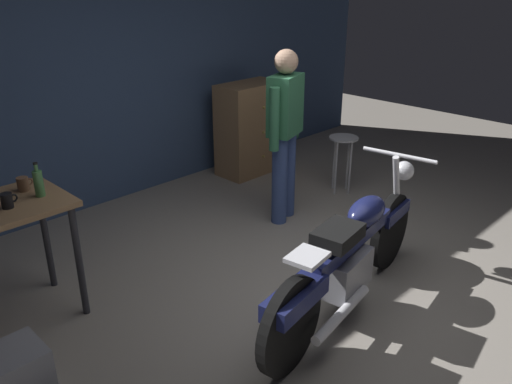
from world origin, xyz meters
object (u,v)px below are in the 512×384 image
object	(u,v)px
wooden_dresser	(250,129)
storage_bin	(7,380)
mug_brown_stoneware	(23,184)
mug_black_matte	(7,200)
shop_stool	(343,149)
person_standing	(285,130)
bottle	(39,183)
motorcycle	(350,255)

from	to	relation	value
wooden_dresser	storage_bin	xyz separation A→B (m)	(-3.65, -1.72, -0.38)
mug_brown_stoneware	mug_black_matte	xyz separation A→B (m)	(-0.19, -0.21, 0.00)
shop_stool	mug_brown_stoneware	world-z (taller)	mug_brown_stoneware
shop_stool	mug_black_matte	bearing A→B (deg)	177.93
mug_brown_stoneware	mug_black_matte	size ratio (longest dim) A/B	1.04
person_standing	mug_black_matte	world-z (taller)	person_standing
mug_black_matte	bottle	world-z (taller)	bottle
shop_stool	wooden_dresser	world-z (taller)	wooden_dresser
mug_brown_stoneware	mug_black_matte	bearing A→B (deg)	-132.18
motorcycle	wooden_dresser	xyz separation A→B (m)	(1.51, 2.55, 0.10)
storage_bin	mug_brown_stoneware	distance (m)	1.32
shop_stool	mug_black_matte	distance (m)	3.54
storage_bin	mug_brown_stoneware	xyz separation A→B (m)	(0.60, 0.88, 0.78)
shop_stool	motorcycle	bearing A→B (deg)	-142.59
person_standing	bottle	xyz separation A→B (m)	(-2.31, 0.16, 0.07)
motorcycle	wooden_dresser	bearing A→B (deg)	50.23
wooden_dresser	mug_brown_stoneware	distance (m)	3.19
person_standing	mug_black_matte	size ratio (longest dim) A/B	15.50
person_standing	bottle	world-z (taller)	person_standing
shop_stool	mug_brown_stoneware	xyz separation A→B (m)	(-3.32, 0.34, 0.45)
storage_bin	mug_black_matte	xyz separation A→B (m)	(0.41, 0.66, 0.78)
motorcycle	mug_brown_stoneware	xyz separation A→B (m)	(-1.53, 1.70, 0.50)
bottle	mug_black_matte	bearing A→B (deg)	-170.76
storage_bin	wooden_dresser	bearing A→B (deg)	25.28
mug_brown_stoneware	storage_bin	bearing A→B (deg)	-124.39
motorcycle	mug_black_matte	world-z (taller)	mug_black_matte
bottle	wooden_dresser	bearing A→B (deg)	18.73
shop_stool	mug_black_matte	world-z (taller)	mug_black_matte
wooden_dresser	storage_bin	size ratio (longest dim) A/B	2.50
shop_stool	mug_black_matte	size ratio (longest dim) A/B	5.94
person_standing	wooden_dresser	xyz separation A→B (m)	(0.70, 1.18, -0.38)
wooden_dresser	bottle	bearing A→B (deg)	-161.27
wooden_dresser	bottle	xyz separation A→B (m)	(-3.01, -1.02, 0.45)
person_standing	storage_bin	size ratio (longest dim) A/B	3.80
motorcycle	mug_brown_stoneware	bearing A→B (deg)	122.94
shop_stool	person_standing	bearing A→B (deg)	179.94
bottle	person_standing	bearing A→B (deg)	-4.05
shop_stool	storage_bin	xyz separation A→B (m)	(-3.92, -0.54, -0.33)
motorcycle	storage_bin	size ratio (longest dim) A/B	4.94
motorcycle	bottle	world-z (taller)	bottle
person_standing	storage_bin	world-z (taller)	person_standing
mug_brown_stoneware	person_standing	bearing A→B (deg)	-8.22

